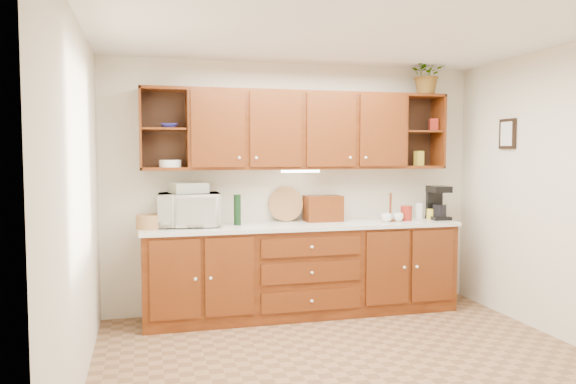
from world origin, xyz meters
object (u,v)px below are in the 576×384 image
potted_plant (428,74)px  coffee_maker (438,203)px  microwave (189,210)px  bread_box (323,208)px

potted_plant → coffee_maker: bearing=-41.1°
microwave → coffee_maker: (2.66, -0.07, 0.01)m
microwave → bread_box: 1.41m
bread_box → potted_plant: (1.16, -0.06, 1.43)m
microwave → potted_plant: size_ratio=1.37×
bread_box → coffee_maker: bearing=-6.8°
coffee_maker → potted_plant: (-0.10, 0.09, 1.39)m
bread_box → potted_plant: size_ratio=0.89×
potted_plant → bread_box: bearing=177.0°
bread_box → coffee_maker: 1.27m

